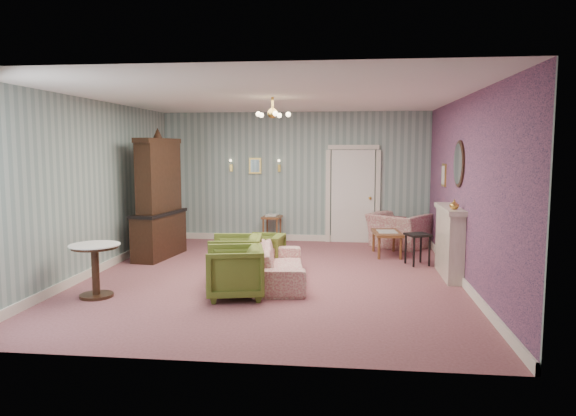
# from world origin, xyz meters

# --- Properties ---
(floor) EXTENTS (7.00, 7.00, 0.00)m
(floor) POSITION_xyz_m (0.00, 0.00, 0.00)
(floor) COLOR #94565C
(floor) RESTS_ON ground
(ceiling) EXTENTS (7.00, 7.00, 0.00)m
(ceiling) POSITION_xyz_m (0.00, 0.00, 2.90)
(ceiling) COLOR white
(ceiling) RESTS_ON ground
(wall_back) EXTENTS (6.00, 0.00, 6.00)m
(wall_back) POSITION_xyz_m (0.00, 3.50, 1.45)
(wall_back) COLOR gray
(wall_back) RESTS_ON ground
(wall_front) EXTENTS (6.00, 0.00, 6.00)m
(wall_front) POSITION_xyz_m (0.00, -3.50, 1.45)
(wall_front) COLOR gray
(wall_front) RESTS_ON ground
(wall_left) EXTENTS (0.00, 7.00, 7.00)m
(wall_left) POSITION_xyz_m (-3.00, 0.00, 1.45)
(wall_left) COLOR gray
(wall_left) RESTS_ON ground
(wall_right) EXTENTS (0.00, 7.00, 7.00)m
(wall_right) POSITION_xyz_m (3.00, 0.00, 1.45)
(wall_right) COLOR gray
(wall_right) RESTS_ON ground
(wall_right_floral) EXTENTS (0.00, 7.00, 7.00)m
(wall_right_floral) POSITION_xyz_m (2.98, 0.00, 1.45)
(wall_right_floral) COLOR #BC5E82
(wall_right_floral) RESTS_ON ground
(door) EXTENTS (1.12, 0.12, 2.16)m
(door) POSITION_xyz_m (1.30, 3.46, 1.08)
(door) COLOR white
(door) RESTS_ON floor
(olive_chair_a) EXTENTS (0.88, 0.92, 0.80)m
(olive_chair_a) POSITION_xyz_m (-0.37, -1.21, 0.40)
(olive_chair_a) COLOR #5C6B25
(olive_chair_a) RESTS_ON floor
(olive_chair_b) EXTENTS (0.82, 0.86, 0.81)m
(olive_chair_b) POSITION_xyz_m (-0.56, -0.28, 0.40)
(olive_chair_b) COLOR #5C6B25
(olive_chair_b) RESTS_ON floor
(olive_chair_c) EXTENTS (0.66, 0.69, 0.65)m
(olive_chair_c) POSITION_xyz_m (-0.26, 0.76, 0.33)
(olive_chair_c) COLOR #5C6B25
(olive_chair_c) RESTS_ON floor
(sofa_chintz) EXTENTS (0.83, 2.02, 0.77)m
(sofa_chintz) POSITION_xyz_m (0.13, -0.30, 0.38)
(sofa_chintz) COLOR #A74352
(sofa_chintz) RESTS_ON floor
(wingback_chair) EXTENTS (1.32, 1.24, 0.97)m
(wingback_chair) POSITION_xyz_m (2.28, 2.96, 0.48)
(wingback_chair) COLOR #A74352
(wingback_chair) RESTS_ON floor
(dresser) EXTENTS (0.69, 1.51, 2.43)m
(dresser) POSITION_xyz_m (-2.41, 1.37, 1.21)
(dresser) COLOR black
(dresser) RESTS_ON floor
(fireplace) EXTENTS (0.30, 1.40, 1.16)m
(fireplace) POSITION_xyz_m (2.86, 0.40, 0.58)
(fireplace) COLOR beige
(fireplace) RESTS_ON floor
(mantel_vase) EXTENTS (0.15, 0.15, 0.15)m
(mantel_vase) POSITION_xyz_m (2.84, 0.00, 1.23)
(mantel_vase) COLOR gold
(mantel_vase) RESTS_ON fireplace
(oval_mirror) EXTENTS (0.04, 0.76, 0.84)m
(oval_mirror) POSITION_xyz_m (2.96, 0.40, 1.85)
(oval_mirror) COLOR white
(oval_mirror) RESTS_ON wall_right
(framed_print) EXTENTS (0.04, 0.34, 0.42)m
(framed_print) POSITION_xyz_m (2.97, 1.75, 1.60)
(framed_print) COLOR gold
(framed_print) RESTS_ON wall_right
(coffee_table) EXTENTS (0.60, 0.97, 0.47)m
(coffee_table) POSITION_xyz_m (1.97, 2.05, 0.24)
(coffee_table) COLOR brown
(coffee_table) RESTS_ON floor
(side_table_black) EXTENTS (0.50, 0.50, 0.58)m
(side_table_black) POSITION_xyz_m (2.45, 1.20, 0.29)
(side_table_black) COLOR black
(side_table_black) RESTS_ON floor
(pedestal_table) EXTENTS (0.85, 0.85, 0.77)m
(pedestal_table) POSITION_xyz_m (-2.33, -1.42, 0.38)
(pedestal_table) COLOR black
(pedestal_table) RESTS_ON floor
(nesting_table) EXTENTS (0.43, 0.53, 0.65)m
(nesting_table) POSITION_xyz_m (-0.47, 3.15, 0.33)
(nesting_table) COLOR brown
(nesting_table) RESTS_ON floor
(gilt_mirror_back) EXTENTS (0.28, 0.06, 0.36)m
(gilt_mirror_back) POSITION_xyz_m (-0.90, 3.46, 1.70)
(gilt_mirror_back) COLOR gold
(gilt_mirror_back) RESTS_ON wall_back
(sconce_left) EXTENTS (0.16, 0.12, 0.30)m
(sconce_left) POSITION_xyz_m (-1.45, 3.44, 1.70)
(sconce_left) COLOR gold
(sconce_left) RESTS_ON wall_back
(sconce_right) EXTENTS (0.16, 0.12, 0.30)m
(sconce_right) POSITION_xyz_m (-0.35, 3.44, 1.70)
(sconce_right) COLOR gold
(sconce_right) RESTS_ON wall_back
(chandelier) EXTENTS (0.56, 0.56, 0.36)m
(chandelier) POSITION_xyz_m (0.00, 0.00, 2.63)
(chandelier) COLOR gold
(chandelier) RESTS_ON ceiling
(burgundy_cushion) EXTENTS (0.41, 0.28, 0.39)m
(burgundy_cushion) POSITION_xyz_m (2.23, 2.81, 0.48)
(burgundy_cushion) COLOR maroon
(burgundy_cushion) RESTS_ON wingback_chair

